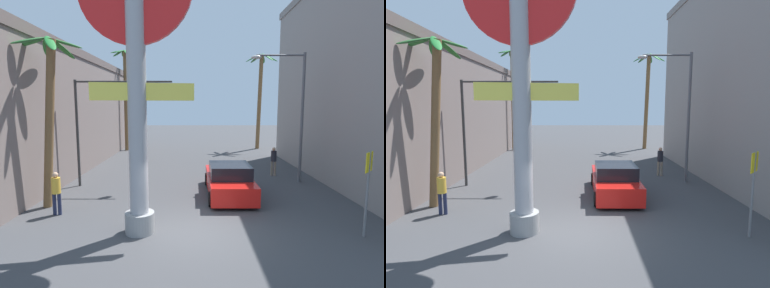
# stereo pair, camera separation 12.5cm
# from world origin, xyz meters

# --- Properties ---
(ground_plane) EXTENTS (91.48, 91.48, 0.00)m
(ground_plane) POSITION_xyz_m (0.00, 10.00, 0.00)
(ground_plane) COLOR #424244
(building_left) EXTENTS (8.25, 24.50, 7.67)m
(building_left) POSITION_xyz_m (-10.87, 12.50, 3.84)
(building_left) COLOR slate
(building_left) RESTS_ON ground
(neon_sign_pole) EXTENTS (3.68, 0.99, 9.80)m
(neon_sign_pole) POSITION_xyz_m (-1.77, 0.04, 5.07)
(neon_sign_pole) COLOR #9E9EA3
(neon_sign_pole) RESTS_ON ground
(street_lamp) EXTENTS (2.95, 0.28, 7.10)m
(street_lamp) POSITION_xyz_m (5.55, 6.83, 4.35)
(street_lamp) COLOR #59595E
(street_lamp) RESTS_ON ground
(crossing_sign) EXTENTS (0.47, 0.47, 2.83)m
(crossing_sign) POSITION_xyz_m (5.63, -0.29, 1.85)
(crossing_sign) COLOR slate
(crossing_sign) RESTS_ON ground
(traffic_light_mast) EXTENTS (5.06, 0.32, 5.59)m
(traffic_light_mast) POSITION_xyz_m (-4.44, 5.98, 3.97)
(traffic_light_mast) COLOR #333333
(traffic_light_mast) RESTS_ON ground
(car_lead) EXTENTS (2.13, 4.94, 1.56)m
(car_lead) POSITION_xyz_m (1.75, 4.34, 0.70)
(car_lead) COLOR black
(car_lead) RESTS_ON ground
(palm_tree_far_right) EXTENTS (3.13, 2.93, 9.30)m
(palm_tree_far_right) POSITION_xyz_m (6.61, 19.96, 5.63)
(palm_tree_far_right) COLOR brown
(palm_tree_far_right) RESTS_ON ground
(palm_tree_far_left) EXTENTS (2.38, 2.43, 9.45)m
(palm_tree_far_left) POSITION_xyz_m (-6.31, 18.96, 5.71)
(palm_tree_far_left) COLOR brown
(palm_tree_far_left) RESTS_ON ground
(palm_tree_near_left) EXTENTS (2.83, 2.55, 7.11)m
(palm_tree_near_left) POSITION_xyz_m (-5.90, 2.73, 4.48)
(palm_tree_near_left) COLOR brown
(palm_tree_near_left) RESTS_ON ground
(pedestrian_curb_left) EXTENTS (0.35, 0.35, 1.71)m
(pedestrian_curb_left) POSITION_xyz_m (-5.32, 1.69, 1.00)
(pedestrian_curb_left) COLOR #1E233F
(pedestrian_curb_left) RESTS_ON ground
(pedestrian_mid_right) EXTENTS (0.47, 0.47, 1.75)m
(pedestrian_mid_right) POSITION_xyz_m (4.97, 8.33, 1.03)
(pedestrian_mid_right) COLOR gray
(pedestrian_mid_right) RESTS_ON ground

